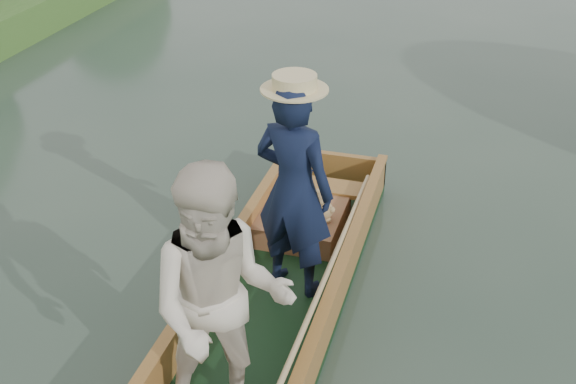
# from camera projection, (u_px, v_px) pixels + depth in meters

# --- Properties ---
(ground) EXTENTS (120.00, 120.00, 0.00)m
(ground) POSITION_uv_depth(u_px,v_px,m) (268.00, 326.00, 5.96)
(ground) COLOR #283D30
(ground) RESTS_ON ground
(punt) EXTENTS (1.18, 5.00, 2.04)m
(punt) POSITION_uv_depth(u_px,v_px,m) (258.00, 274.00, 5.32)
(punt) COLOR black
(punt) RESTS_ON ground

